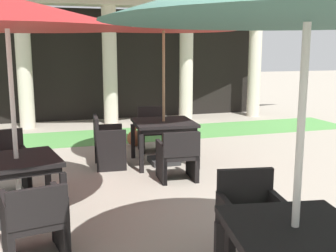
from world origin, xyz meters
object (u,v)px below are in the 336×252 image
patio_chair_near_foreground_north (153,131)px  terracotta_urn (135,138)px  patio_chair_mid_left_south (35,221)px  patio_chair_mid_left_north (7,166)px  patio_umbrella_mid_left (6,14)px  patio_chair_near_foreground_west (108,142)px  patio_table_mid_left (17,167)px  patio_chair_mid_right_north (250,220)px  patio_table_mid_right (294,240)px  patio_table_near_foreground (164,126)px  patio_umbrella_near_foreground (164,20)px  patio_chair_near_foreground_south (177,156)px

patio_chair_near_foreground_north → terracotta_urn: (-0.27, 0.46, -0.23)m
patio_chair_mid_left_south → terracotta_urn: size_ratio=1.87×
patio_chair_mid_left_north → patio_umbrella_mid_left: bearing=90.0°
patio_chair_near_foreground_west → patio_table_mid_left: bearing=-31.0°
patio_umbrella_mid_left → patio_chair_mid_right_north: size_ratio=3.36×
patio_chair_near_foreground_west → terracotta_urn: bearing=154.3°
patio_chair_near_foreground_north → patio_chair_mid_right_north: bearing=90.7°
patio_umbrella_mid_left → patio_chair_mid_left_north: patio_umbrella_mid_left is taller
patio_table_mid_left → patio_table_mid_right: 3.26m
patio_chair_near_foreground_west → patio_chair_mid_left_south: patio_chair_near_foreground_west is taller
patio_table_near_foreground → patio_umbrella_mid_left: size_ratio=0.38×
patio_table_near_foreground → patio_chair_mid_right_north: bearing=-93.4°
patio_umbrella_near_foreground → patio_chair_mid_left_south: (-2.16, -2.88, -2.10)m
patio_chair_near_foreground_north → patio_chair_near_foreground_west: size_ratio=0.98×
patio_table_near_foreground → patio_chair_near_foreground_south: patio_chair_near_foreground_south is taller
patio_chair_near_foreground_north → patio_chair_mid_left_north: 3.17m
patio_umbrella_near_foreground → patio_table_mid_right: size_ratio=2.55×
patio_chair_mid_left_north → patio_table_near_foreground: bearing=-172.2°
patio_chair_mid_left_south → patio_table_mid_right: size_ratio=0.72×
patio_chair_near_foreground_north → patio_table_mid_right: size_ratio=0.80×
patio_table_mid_left → patio_chair_mid_left_north: bearing=100.2°
patio_chair_near_foreground_north → patio_chair_mid_left_north: (-2.61, -1.80, -0.00)m
patio_umbrella_near_foreground → patio_table_mid_left: size_ratio=2.57×
patio_chair_near_foreground_south → patio_table_mid_left: bearing=-154.5°
patio_umbrella_near_foreground → terracotta_urn: patio_umbrella_near_foreground is taller
patio_chair_mid_left_north → patio_chair_mid_right_north: size_ratio=1.02×
patio_chair_mid_left_south → patio_table_mid_right: 2.40m
terracotta_urn → patio_table_near_foreground: bearing=-82.4°
patio_chair_near_foreground_south → patio_chair_mid_left_south: 2.83m
patio_umbrella_near_foreground → patio_chair_mid_right_north: 4.10m
patio_chair_near_foreground_north → patio_table_mid_right: patio_chair_near_foreground_north is taller
patio_table_mid_left → patio_chair_mid_right_north: patio_chair_mid_right_north is taller
patio_table_near_foreground → patio_chair_mid_right_north: size_ratio=1.29×
patio_umbrella_near_foreground → patio_chair_near_foreground_north: (0.08, 0.98, -2.08)m
patio_table_mid_left → patio_chair_mid_right_north: 2.72m
patio_table_near_foreground → patio_chair_near_foreground_west: (-0.98, 0.08, -0.23)m
patio_umbrella_near_foreground → terracotta_urn: (-0.19, 1.43, -2.31)m
terracotta_urn → patio_umbrella_near_foreground: bearing=-82.4°
patio_chair_mid_left_south → patio_chair_mid_right_north: (1.95, -0.65, 0.02)m
patio_chair_near_foreground_west → patio_chair_mid_left_south: (-1.18, -2.96, -0.05)m
patio_chair_near_foreground_west → patio_chair_near_foreground_south: bearing=45.1°
patio_table_mid_right → terracotta_urn: bearing=88.3°
patio_chair_near_foreground_north → patio_table_near_foreground: bearing=90.0°
patio_umbrella_near_foreground → patio_table_mid_right: 4.82m
patio_chair_near_foreground_south → terracotta_urn: 2.42m
patio_chair_near_foreground_south → patio_table_mid_left: (-2.27, -0.88, 0.27)m
patio_chair_near_foreground_south → terracotta_urn: bearing=97.2°
patio_chair_near_foreground_south → patio_umbrella_mid_left: bearing=-154.5°
patio_table_near_foreground → patio_chair_mid_left_south: 3.61m
patio_chair_mid_left_south → patio_table_near_foreground: bearing=42.9°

